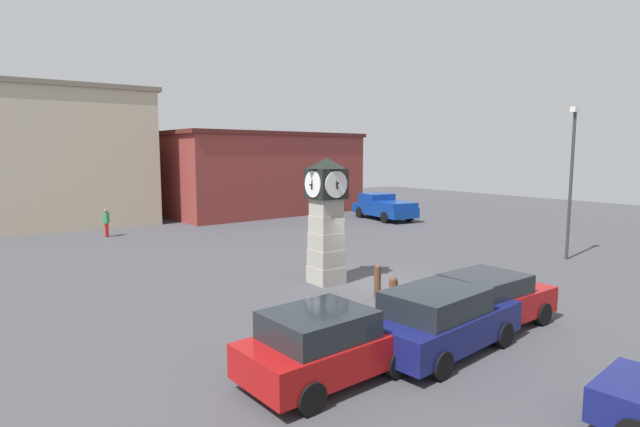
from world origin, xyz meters
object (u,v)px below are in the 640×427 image
object	(u,v)px
car_navy_sedan	(326,345)
pedestrian_near_bench	(106,221)
bollard_near_tower	(426,310)
bollard_mid_row	(393,292)
clock_tower	(326,217)
car_by_building	(489,299)
street_lamp_near_road	(571,173)
car_near_tower	(441,320)
bollard_far_row	(377,281)
pickup_truck	(384,207)

from	to	relation	value
car_navy_sedan	pedestrian_near_bench	world-z (taller)	pedestrian_near_bench
bollard_near_tower	bollard_mid_row	distance (m)	1.67
clock_tower	car_navy_sedan	size ratio (longest dim) A/B	1.18
car_by_building	street_lamp_near_road	bearing A→B (deg)	17.62
bollard_mid_row	car_near_tower	size ratio (longest dim) A/B	0.23
bollard_far_row	pickup_truck	world-z (taller)	pickup_truck
car_near_tower	car_by_building	distance (m)	2.65
bollard_mid_row	car_navy_sedan	distance (m)	5.47
pickup_truck	pedestrian_near_bench	distance (m)	18.79
pickup_truck	street_lamp_near_road	bearing A→B (deg)	-100.03
bollard_mid_row	pickup_truck	bearing A→B (deg)	47.80
clock_tower	pickup_truck	size ratio (longest dim) A/B	0.82
car_by_building	street_lamp_near_road	xyz separation A→B (m)	(10.49, 3.33, 3.19)
bollard_far_row	bollard_mid_row	bearing A→B (deg)	-109.02
bollard_far_row	street_lamp_near_road	bearing A→B (deg)	-2.89
clock_tower	car_near_tower	distance (m)	7.32
street_lamp_near_road	car_navy_sedan	bearing A→B (deg)	-168.21
bollard_mid_row	bollard_far_row	size ratio (longest dim) A/B	0.90
clock_tower	bollard_far_row	size ratio (longest dim) A/B	4.13
car_navy_sedan	street_lamp_near_road	distance (m)	16.96
bollard_mid_row	bollard_far_row	bearing A→B (deg)	70.98
bollard_far_row	pedestrian_near_bench	distance (m)	18.94
car_navy_sedan	car_by_building	world-z (taller)	car_navy_sedan
clock_tower	bollard_far_row	world-z (taller)	clock_tower
bollard_mid_row	car_by_building	world-z (taller)	car_by_building
clock_tower	car_by_building	distance (m)	6.76
car_near_tower	pickup_truck	xyz separation A→B (m)	(15.78, 18.95, 0.12)
bollard_near_tower	street_lamp_near_road	xyz separation A→B (m)	(11.91, 2.26, 3.52)
car_near_tower	bollard_far_row	bearing A→B (deg)	66.58
car_navy_sedan	street_lamp_near_road	world-z (taller)	street_lamp_near_road
clock_tower	pedestrian_near_bench	xyz separation A→B (m)	(-4.25, 15.83, -1.58)
car_by_building	pickup_truck	xyz separation A→B (m)	(13.17, 18.47, 0.16)
pickup_truck	bollard_far_row	bearing A→B (deg)	-133.61
car_by_building	pedestrian_near_bench	distance (m)	22.90
clock_tower	bollard_mid_row	xyz separation A→B (m)	(-0.14, -3.75, -1.99)
car_by_building	clock_tower	bearing A→B (deg)	98.66
pedestrian_near_bench	street_lamp_near_road	world-z (taller)	street_lamp_near_road
clock_tower	bollard_far_row	distance (m)	3.22
bollard_near_tower	pickup_truck	bearing A→B (deg)	50.03
bollard_far_row	street_lamp_near_road	world-z (taller)	street_lamp_near_road
clock_tower	bollard_far_row	xyz separation A→B (m)	(0.27, -2.56, -1.94)
car_navy_sedan	pedestrian_near_bench	xyz separation A→B (m)	(0.59, 22.36, 0.13)
car_near_tower	street_lamp_near_road	distance (m)	14.00
bollard_near_tower	pickup_truck	distance (m)	22.72
street_lamp_near_road	car_near_tower	bearing A→B (deg)	-163.79
car_navy_sedan	bollard_near_tower	bearing A→B (deg)	14.54
bollard_near_tower	bollard_mid_row	xyz separation A→B (m)	(0.30, 1.64, 0.08)
street_lamp_near_road	bollard_near_tower	bearing A→B (deg)	-169.24
bollard_mid_row	pickup_truck	distance (m)	21.28
bollard_mid_row	street_lamp_near_road	distance (m)	12.13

